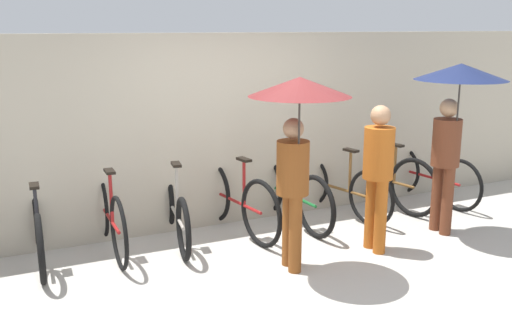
% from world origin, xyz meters
% --- Properties ---
extents(ground_plane, '(30.00, 30.00, 0.00)m').
position_xyz_m(ground_plane, '(0.00, 0.00, 0.00)').
color(ground_plane, '#B7B2A8').
extents(back_wall, '(13.79, 0.12, 2.30)m').
position_xyz_m(back_wall, '(0.00, 1.88, 1.15)').
color(back_wall, '#B2A893').
rests_on(back_wall, ground).
extents(parked_bicycle_1, '(0.44, 1.70, 1.09)m').
position_xyz_m(parked_bicycle_1, '(-2.17, 1.52, 0.36)').
color(parked_bicycle_1, black).
rests_on(parked_bicycle_1, ground).
extents(parked_bicycle_2, '(0.44, 1.75, 1.04)m').
position_xyz_m(parked_bicycle_2, '(-1.45, 1.53, 0.39)').
color(parked_bicycle_2, black).
rests_on(parked_bicycle_2, ground).
extents(parked_bicycle_3, '(0.45, 1.75, 1.02)m').
position_xyz_m(parked_bicycle_3, '(-0.72, 1.51, 0.35)').
color(parked_bicycle_3, black).
rests_on(parked_bicycle_3, ground).
extents(parked_bicycle_4, '(0.46, 1.80, 1.09)m').
position_xyz_m(parked_bicycle_4, '(-0.00, 1.48, 0.40)').
color(parked_bicycle_4, black).
rests_on(parked_bicycle_4, ground).
extents(parked_bicycle_5, '(0.44, 1.83, 1.03)m').
position_xyz_m(parked_bicycle_5, '(0.72, 1.49, 0.38)').
color(parked_bicycle_5, black).
rests_on(parked_bicycle_5, ground).
extents(parked_bicycle_6, '(0.57, 1.74, 1.00)m').
position_xyz_m(parked_bicycle_6, '(1.44, 1.52, 0.37)').
color(parked_bicycle_6, black).
rests_on(parked_bicycle_6, ground).
extents(parked_bicycle_7, '(0.54, 1.71, 1.08)m').
position_xyz_m(parked_bicycle_7, '(2.17, 1.53, 0.40)').
color(parked_bicycle_7, black).
rests_on(parked_bicycle_7, ground).
extents(parked_bicycle_8, '(0.44, 1.72, 0.98)m').
position_xyz_m(parked_bicycle_8, '(2.89, 1.49, 0.37)').
color(parked_bicycle_8, black).
rests_on(parked_bicycle_8, ground).
extents(pedestrian_leading, '(0.96, 0.96, 1.93)m').
position_xyz_m(pedestrian_leading, '(0.10, 0.21, 1.51)').
color(pedestrian_leading, brown).
rests_on(pedestrian_leading, ground).
extents(pedestrian_center, '(0.32, 0.32, 1.59)m').
position_xyz_m(pedestrian_center, '(1.16, 0.34, 0.92)').
color(pedestrian_center, '#B25619').
rests_on(pedestrian_center, ground).
extents(pedestrian_trailing, '(1.00, 1.00, 1.98)m').
position_xyz_m(pedestrian_trailing, '(2.20, 0.38, 1.56)').
color(pedestrian_trailing, brown).
rests_on(pedestrian_trailing, ground).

